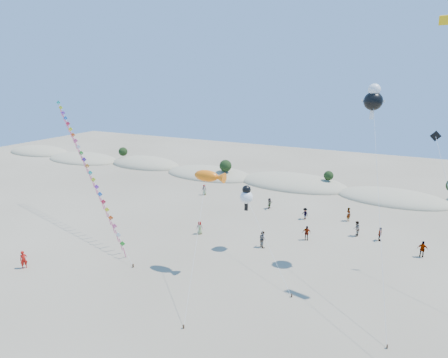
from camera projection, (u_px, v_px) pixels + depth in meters
ground at (110, 350)px, 25.63m from camera, size 160.00×160.00×0.00m
dune_ridge at (298, 185)px, 64.34m from camera, size 145.30×11.49×5.57m
kite_train at (86, 164)px, 45.02m from camera, size 21.81×11.90×15.52m
fish_kite at (210, 176)px, 34.46m from camera, size 4.20×9.79×9.78m
cartoon_kite_low at (246, 196)px, 39.43m from camera, size 7.96×7.90×7.10m
cartoon_kite_high at (373, 99)px, 34.06m from camera, size 4.57×13.65×17.51m
dark_kite at (447, 183)px, 31.93m from camera, size 4.88×9.37×13.43m
flyer_foreground at (24, 260)px, 36.38m from camera, size 0.69×0.78×1.79m
beachgoers at (320, 225)px, 44.99m from camera, size 36.69×14.52×1.84m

